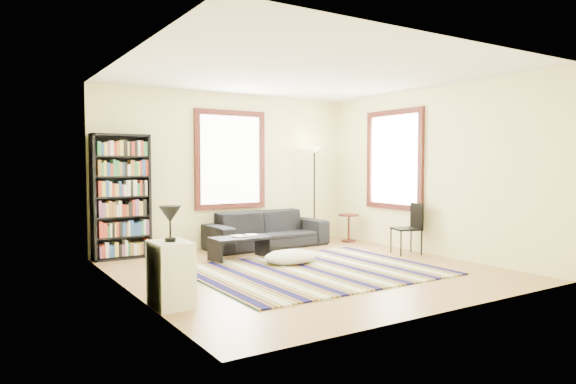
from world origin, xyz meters
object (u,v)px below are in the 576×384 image
floor_lamp (314,194)px  dog (182,262)px  floor_cushion (291,257)px  side_table (349,228)px  folding_chair (406,229)px  bookshelf (121,197)px  coffee_table (240,248)px  sofa (267,229)px  white_cabinet (171,274)px

floor_lamp → dog: (-3.46, -1.95, -0.66)m
floor_cushion → side_table: side_table is taller
side_table → folding_chair: (-0.05, -1.59, 0.16)m
dog → bookshelf: bearing=98.2°
bookshelf → coffee_table: (1.57, -1.08, -0.82)m
bookshelf → dog: bearing=-84.5°
bookshelf → dog: 2.25m
coffee_table → folding_chair: bearing=-22.5°
sofa → side_table: (1.67, -0.30, -0.06)m
sofa → folding_chair: bearing=-50.8°
coffee_table → side_table: size_ratio=1.67×
floor_cushion → dog: bearing=-170.9°
side_table → sofa: bearing=170.0°
coffee_table → folding_chair: folding_chair is taller
bookshelf → floor_cushion: (2.06, -1.83, -0.89)m
floor_cushion → folding_chair: bearing=-8.9°
sofa → bookshelf: bookshelf is taller
floor_cushion → folding_chair: (2.11, -0.33, 0.32)m
floor_lamp → white_cabinet: 4.96m
folding_chair → coffee_table: bearing=174.7°
side_table → dog: bearing=-158.8°
dog → white_cabinet: bearing=-113.7°
bookshelf → folding_chair: (4.16, -2.16, -0.57)m
floor_cushion → floor_lamp: (1.61, 1.66, 0.82)m
sofa → dog: sofa is taller
dog → floor_lamp: bearing=32.1°
coffee_table → white_cabinet: white_cabinet is taller
floor_cushion → dog: 1.88m
floor_cushion → folding_chair: size_ratio=0.99×
sofa → folding_chair: 2.49m
bookshelf → floor_lamp: (3.67, -0.17, -0.07)m
coffee_table → floor_cushion: bearing=-56.6°
bookshelf → dog: (0.21, -2.12, -0.73)m
sofa → bookshelf: 2.64m
coffee_table → bookshelf: bearing=145.4°
floor_cushion → white_cabinet: (-2.34, -1.29, 0.24)m
side_table → dog: size_ratio=1.01×
floor_cushion → floor_lamp: bearing=45.8°
white_cabinet → dog: size_ratio=1.31×
bookshelf → folding_chair: bookshelf is taller
floor_lamp → dog: floor_lamp is taller
dog → side_table: bearing=23.9°
coffee_table → dog: 1.72m
bookshelf → sofa: bearing=-6.1°
bookshelf → dog: size_ratio=3.73×
sofa → coffee_table: 1.28m
folding_chair → side_table: bearing=105.4°
side_table → white_cabinet: size_ratio=0.77×
sofa → bookshelf: bearing=172.4°
bookshelf → coffee_table: bearing=-34.6°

